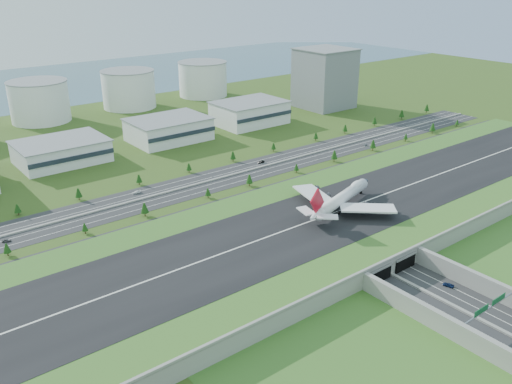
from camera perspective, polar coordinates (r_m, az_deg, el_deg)
ground at (r=277.39m, az=6.03°, el=-4.49°), size 1200.00×1200.00×0.00m
airfield_deck at (r=275.50m, az=6.08°, el=-3.73°), size 520.00×100.00×9.20m
underpass_road at (r=226.00m, az=24.19°, el=-12.35°), size 38.80×120.40×8.00m
sign_gantry_near at (r=225.65m, az=23.35°, el=-11.19°), size 38.70×0.70×9.80m
north_expressway at (r=345.41m, az=-4.91°, el=1.13°), size 560.00×36.00×0.12m
tree_row at (r=359.67m, az=-1.27°, el=2.88°), size 499.56×48.71×8.48m
hangar_mid_a at (r=400.71m, az=-19.80°, el=4.02°), size 58.00×42.00×15.00m
hangar_mid_b at (r=432.51m, az=-9.18°, el=6.51°), size 58.00×42.00×17.00m
hangar_mid_c at (r=474.54m, az=-0.69°, el=8.33°), size 58.00×42.00×19.00m
office_tower at (r=535.92m, az=7.23°, el=11.76°), size 46.00×46.00×55.00m
fuel_tank_b at (r=516.54m, az=-21.84°, el=8.82°), size 50.00×50.00×35.00m
fuel_tank_c at (r=545.70m, az=-13.25°, el=10.47°), size 50.00×50.00×35.00m
fuel_tank_d at (r=585.85m, az=-5.61°, el=11.74°), size 50.00×50.00×35.00m
bay_water at (r=689.83m, az=-23.18°, el=10.21°), size 1200.00×260.00×0.06m
boeing_747 at (r=287.06m, az=8.96°, el=-0.68°), size 62.95×58.65×20.00m
car_0 at (r=226.58m, az=18.94°, el=-12.18°), size 3.12×4.54×1.44m
car_2 at (r=247.12m, az=19.58°, el=-9.20°), size 3.40×5.16×1.32m
car_4 at (r=295.47m, az=-24.80°, el=-4.65°), size 4.53×3.10×1.43m
car_5 at (r=376.78m, az=0.54°, el=3.20°), size 5.12×2.05×1.66m
car_6 at (r=423.18m, az=11.42°, el=4.90°), size 4.86×2.34×1.33m
car_7 at (r=332.85m, az=-12.48°, el=-0.02°), size 5.59×2.62×1.58m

